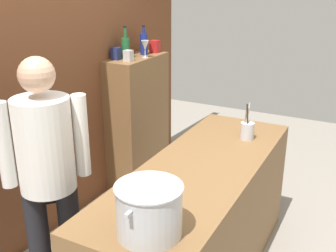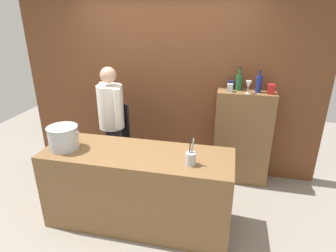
# 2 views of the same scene
# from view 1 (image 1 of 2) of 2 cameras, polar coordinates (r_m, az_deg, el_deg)

# --- Properties ---
(brick_back_panel) EXTENTS (4.40, 0.10, 3.00)m
(brick_back_panel) POSITION_cam_1_polar(r_m,az_deg,el_deg) (3.30, -18.35, 9.15)
(brick_back_panel) COLOR brown
(brick_back_panel) RESTS_ON ground_plane
(prep_counter) EXTENTS (2.07, 0.70, 0.90)m
(prep_counter) POSITION_cam_1_polar(r_m,az_deg,el_deg) (2.93, 4.34, -13.51)
(prep_counter) COLOR brown
(prep_counter) RESTS_ON ground_plane
(bar_cabinet) EXTENTS (0.76, 0.32, 1.33)m
(bar_cabinet) POSITION_cam_1_polar(r_m,az_deg,el_deg) (4.25, -4.19, 0.76)
(bar_cabinet) COLOR brown
(bar_cabinet) RESTS_ON ground_plane
(chef) EXTENTS (0.45, 0.43, 1.66)m
(chef) POSITION_cam_1_polar(r_m,az_deg,el_deg) (2.61, -16.50, -5.83)
(chef) COLOR black
(chef) RESTS_ON ground_plane
(stockpot_large) EXTENTS (0.39, 0.33, 0.26)m
(stockpot_large) POSITION_cam_1_polar(r_m,az_deg,el_deg) (1.98, -2.66, -11.67)
(stockpot_large) COLOR #B7BABF
(stockpot_large) RESTS_ON prep_counter
(utensil_crock) EXTENTS (0.10, 0.10, 0.28)m
(utensil_crock) POSITION_cam_1_polar(r_m,az_deg,el_deg) (3.17, 10.99, -0.57)
(utensil_crock) COLOR #B7BABF
(utensil_crock) RESTS_ON prep_counter
(wine_bottle_green) EXTENTS (0.08, 0.08, 0.30)m
(wine_bottle_green) POSITION_cam_1_polar(r_m,az_deg,el_deg) (3.99, -5.94, 10.90)
(wine_bottle_green) COLOR #1E592D
(wine_bottle_green) RESTS_ON bar_cabinet
(wine_bottle_cobalt) EXTENTS (0.08, 0.08, 0.29)m
(wine_bottle_cobalt) POSITION_cam_1_polar(r_m,az_deg,el_deg) (4.16, -3.38, 11.43)
(wine_bottle_cobalt) COLOR navy
(wine_bottle_cobalt) RESTS_ON bar_cabinet
(wine_glass_tall) EXTENTS (0.08, 0.08, 0.17)m
(wine_glass_tall) POSITION_cam_1_polar(r_m,az_deg,el_deg) (4.01, -3.23, 11.10)
(wine_glass_tall) COLOR silver
(wine_glass_tall) RESTS_ON bar_cabinet
(spice_tin_navy) EXTENTS (0.08, 0.08, 0.12)m
(spice_tin_navy) POSITION_cam_1_polar(r_m,az_deg,el_deg) (3.94, -7.24, 10.00)
(spice_tin_navy) COLOR navy
(spice_tin_navy) RESTS_ON bar_cabinet
(spice_tin_red) EXTENTS (0.09, 0.09, 0.12)m
(spice_tin_red) POSITION_cam_1_polar(r_m,az_deg,el_deg) (4.28, -1.85, 11.03)
(spice_tin_red) COLOR red
(spice_tin_red) RESTS_ON bar_cabinet
(spice_tin_silver) EXTENTS (0.07, 0.07, 0.10)m
(spice_tin_silver) POSITION_cam_1_polar(r_m,az_deg,el_deg) (3.85, -5.55, 9.74)
(spice_tin_silver) COLOR #B2B2B7
(spice_tin_silver) RESTS_ON bar_cabinet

